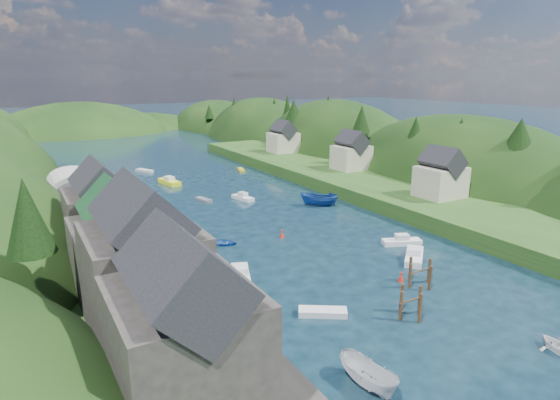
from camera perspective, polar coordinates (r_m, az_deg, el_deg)
ground at (r=89.23m, az=-7.06°, el=0.68°), size 600.00×600.00×0.00m
hillside_right at (r=134.08m, az=6.68°, el=2.25°), size 36.00×245.56×48.00m
far_hills at (r=209.33m, az=-20.11°, el=5.08°), size 103.00×68.00×44.00m
hill_trees at (r=101.81m, az=-10.70°, el=8.66°), size 91.94×151.32×12.27m
quay_left at (r=54.83m, az=-18.05°, el=-8.15°), size 12.00×110.00×2.00m
terrace_left_grass at (r=54.00m, az=-25.42°, el=-8.99°), size 12.00×110.00×2.50m
quayside_buildings at (r=39.81m, az=-17.36°, el=-7.50°), size 8.00×35.84×12.90m
boat_sheds at (r=71.20m, az=-23.18°, el=0.28°), size 7.00×21.00×7.50m
terrace_right at (r=93.28m, az=9.69°, el=1.96°), size 16.00×120.00×2.40m
right_bank_cottages at (r=100.62m, az=8.12°, el=5.66°), size 9.00×59.24×8.41m
piling_cluster_near at (r=46.13m, az=15.61°, el=-12.30°), size 2.86×2.71×3.41m
piling_cluster_far at (r=52.82m, az=16.66°, el=-8.82°), size 3.33×3.09×3.33m
channel_buoy_near at (r=53.51m, az=14.54°, el=-9.07°), size 0.70×0.70×1.10m
channel_buoy_far at (r=65.15m, az=0.22°, el=-4.17°), size 0.70×0.70×1.10m
moored_boats at (r=65.63m, az=1.90°, el=-3.83°), size 29.72×94.81×2.49m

